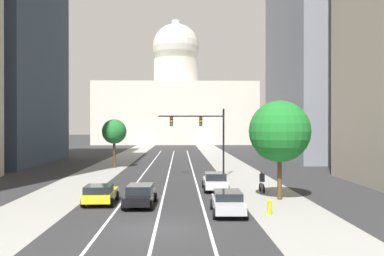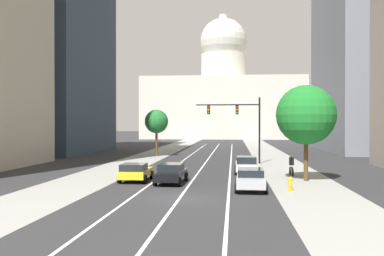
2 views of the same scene
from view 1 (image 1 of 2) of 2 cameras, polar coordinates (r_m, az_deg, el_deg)
name	(u,v)px [view 1 (image 1 of 2)]	position (r m, az deg, el deg)	size (l,w,h in m)	color
ground_plane	(171,163)	(62.50, -2.75, -4.59)	(400.00, 400.00, 0.00)	#2B2B2D
sidewalk_left	(110,166)	(58.25, -10.79, -4.95)	(4.97, 130.00, 0.01)	gray
sidewalk_right	(231,166)	(57.90, 5.14, -4.98)	(4.97, 130.00, 0.01)	gray
lane_stripe_left	(143,174)	(47.72, -6.46, -6.10)	(0.16, 90.00, 0.01)	white
lane_stripe_center	(168,174)	(47.57, -3.12, -6.12)	(0.16, 90.00, 0.01)	white
lane_stripe_right	(194,174)	(47.58, 0.23, -6.11)	(0.16, 90.00, 0.01)	white
office_tower_far_right	(348,23)	(75.69, 19.84, 12.91)	(22.22, 26.00, 43.68)	gray
capitol_building	(176,104)	(131.12, -2.14, 3.20)	(46.79, 23.30, 37.23)	beige
car_yellow	(100,194)	(30.28, -11.99, -8.44)	(2.13, 4.18, 1.37)	yellow
car_black	(140,195)	(29.20, -6.85, -8.71)	(2.05, 4.65, 1.42)	black
car_white	(215,181)	(35.82, 3.06, -7.01)	(2.02, 4.32, 1.48)	silver
car_silver	(228,202)	(26.51, 4.75, -9.67)	(2.06, 4.43, 1.36)	#B2B5BA
traffic_signal_mast	(204,130)	(45.28, 1.57, -0.23)	(6.93, 0.39, 7.11)	black
fire_hydrant	(270,207)	(26.69, 10.20, -10.18)	(0.26, 0.35, 0.91)	yellow
cyclist	(262,182)	(35.15, 9.20, -7.01)	(0.38, 1.70, 1.72)	black
street_tree_mid_left	(114,132)	(55.61, -10.21, -0.49)	(3.11, 3.11, 6.15)	#51381E
street_tree_far_right	(280,131)	(31.68, 11.47, -0.45)	(4.44, 4.44, 7.14)	#51381E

